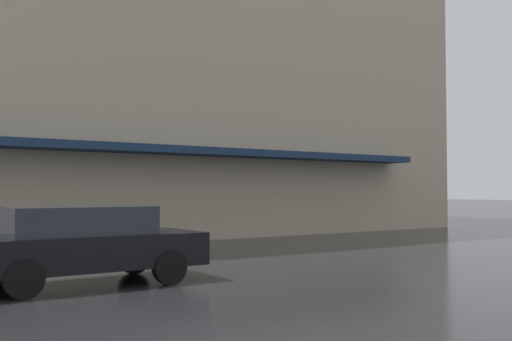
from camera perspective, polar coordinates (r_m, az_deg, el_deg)
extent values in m
cube|color=tan|center=(28.87, -14.14, 13.04)|extent=(17.69, 26.39, 18.36)
cube|color=#192D4C|center=(19.33, -4.55, 1.85)|extent=(1.20, 18.48, 0.24)
cube|color=black|center=(10.92, -16.40, -7.61)|extent=(1.75, 4.10, 0.60)
cube|color=#232833|center=(10.84, -17.13, -4.73)|extent=(1.54, 2.46, 0.50)
cylinder|color=black|center=(12.15, -11.96, -8.50)|extent=(0.20, 0.62, 0.62)
cylinder|color=black|center=(10.66, -8.53, -9.43)|extent=(0.20, 0.62, 0.62)
cylinder|color=black|center=(11.44, -23.75, -8.77)|extent=(0.20, 0.62, 0.62)
cylinder|color=black|center=(9.84, -21.95, -9.92)|extent=(0.20, 0.62, 0.62)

